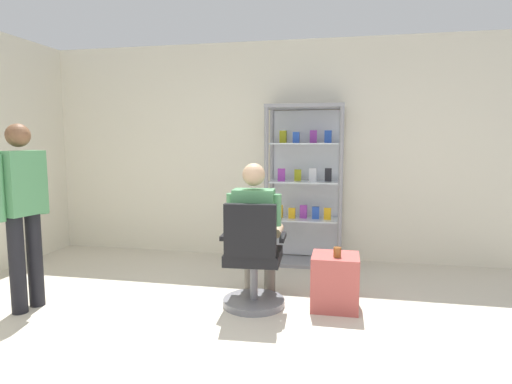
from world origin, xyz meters
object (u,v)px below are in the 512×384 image
(storage_crate, at_px, (335,281))
(tea_glass, at_px, (337,252))
(office_chair, at_px, (253,265))
(seated_shopkeeper, at_px, (256,226))
(standing_customer, at_px, (22,205))
(display_cabinet_main, at_px, (305,184))

(storage_crate, height_order, tea_glass, tea_glass)
(office_chair, bearing_deg, seated_shopkeeper, 93.20)
(seated_shopkeeper, xyz_separation_m, storage_crate, (0.72, -0.02, -0.47))
(storage_crate, relative_size, standing_customer, 0.30)
(seated_shopkeeper, relative_size, tea_glass, 14.82)
(display_cabinet_main, relative_size, standing_customer, 1.17)
(tea_glass, height_order, standing_customer, standing_customer)
(seated_shopkeeper, distance_m, storage_crate, 0.86)
(office_chair, bearing_deg, storage_crate, 11.46)
(seated_shopkeeper, height_order, tea_glass, seated_shopkeeper)
(display_cabinet_main, xyz_separation_m, storage_crate, (0.40, -1.39, -0.72))
(office_chair, distance_m, standing_customer, 2.06)
(display_cabinet_main, height_order, office_chair, display_cabinet_main)
(office_chair, xyz_separation_m, seated_shopkeeper, (-0.01, 0.16, 0.32))
(display_cabinet_main, distance_m, storage_crate, 1.62)
(storage_crate, bearing_deg, office_chair, -168.54)
(display_cabinet_main, bearing_deg, storage_crate, -73.96)
(seated_shopkeeper, height_order, standing_customer, standing_customer)
(standing_customer, bearing_deg, storage_crate, 12.04)
(storage_crate, height_order, standing_customer, standing_customer)
(office_chair, distance_m, tea_glass, 0.75)
(seated_shopkeeper, xyz_separation_m, tea_glass, (0.74, -0.08, -0.19))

